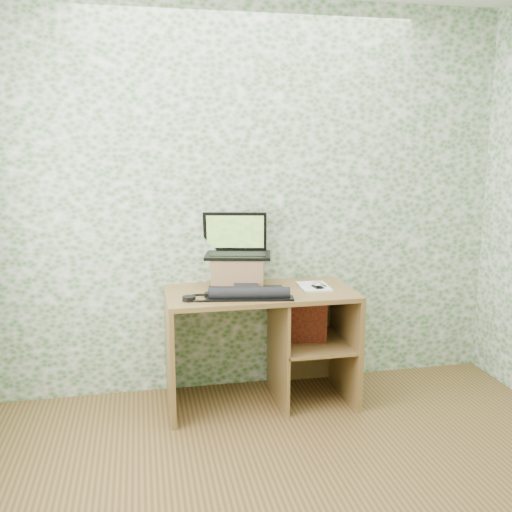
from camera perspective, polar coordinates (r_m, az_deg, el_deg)
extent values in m
plane|color=white|center=(3.86, -0.52, 5.55)|extent=(3.50, 0.00, 3.50)
cube|color=brown|center=(3.66, 0.43, -3.75)|extent=(1.20, 0.60, 0.03)
cube|color=brown|center=(3.70, -8.60, -9.79)|extent=(0.03, 0.60, 0.72)
cube|color=brown|center=(3.93, 8.89, -8.57)|extent=(0.03, 0.60, 0.72)
cube|color=brown|center=(3.80, 2.22, -9.14)|extent=(0.02, 0.56, 0.72)
cube|color=brown|center=(3.85, 5.62, -8.58)|extent=(0.46, 0.56, 0.02)
cube|color=brown|center=(4.12, 4.53, -7.53)|extent=(0.48, 0.02, 0.72)
cube|color=olive|center=(3.75, -1.80, -1.59)|extent=(0.39, 0.34, 0.20)
cube|color=black|center=(3.73, -1.81, 0.07)|extent=(0.48, 0.38, 0.02)
cube|color=black|center=(3.71, -1.78, 0.22)|extent=(0.39, 0.24, 0.00)
cube|color=black|center=(3.82, -2.12, 2.47)|extent=(0.43, 0.16, 0.26)
cube|color=#2F5B1A|center=(3.81, -2.10, 2.42)|extent=(0.38, 0.13, 0.22)
cube|color=black|center=(3.57, -1.03, -3.56)|extent=(0.49, 0.24, 0.04)
cube|color=black|center=(3.57, -1.03, -3.39)|extent=(0.17, 0.17, 0.06)
cylinder|color=black|center=(3.45, -0.65, -3.76)|extent=(0.50, 0.15, 0.07)
cube|color=black|center=(3.45, -0.64, -4.27)|extent=(0.54, 0.19, 0.01)
torus|color=black|center=(3.48, -5.61, -4.18)|extent=(0.22, 0.22, 0.01)
cylinder|color=black|center=(3.45, -6.72, -4.25)|extent=(0.08, 0.08, 0.03)
cylinder|color=black|center=(3.52, -4.53, -3.89)|extent=(0.08, 0.08, 0.03)
cube|color=silver|center=(3.76, 5.82, -3.05)|extent=(0.20, 0.27, 0.01)
ellipsoid|color=silver|center=(3.71, 6.17, -2.91)|extent=(0.07, 0.10, 0.03)
cylinder|color=black|center=(3.80, 6.54, -2.79)|extent=(0.03, 0.13, 0.01)
cube|color=#9F260E|center=(3.78, 5.03, -6.19)|extent=(0.28, 0.14, 0.32)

